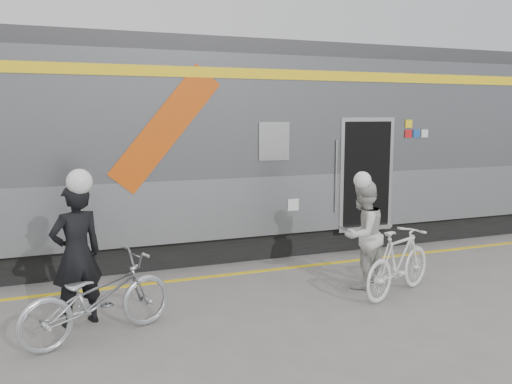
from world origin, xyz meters
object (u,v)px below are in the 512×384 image
bicycle_left (98,297)px  bicycle_right (399,262)px  woman (363,235)px  man (76,255)px

bicycle_left → bicycle_right: bearing=-109.6°
bicycle_right → woman: bearing=4.9°
bicycle_right → man: bearing=59.6°
man → bicycle_left: man is taller
woman → bicycle_right: 0.71m
man → bicycle_left: size_ratio=0.95×
bicycle_left → bicycle_right: (4.41, 0.01, -0.00)m
woman → bicycle_right: bearing=94.9°
man → woman: bearing=160.4°
woman → bicycle_right: size_ratio=0.99×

